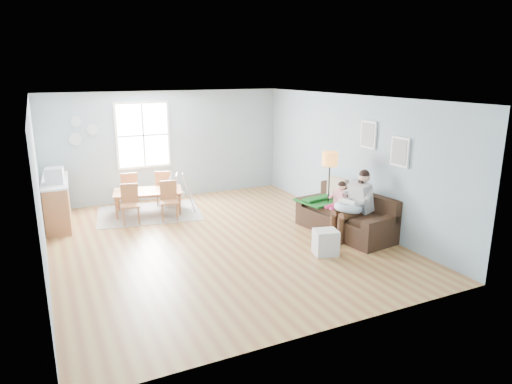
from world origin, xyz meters
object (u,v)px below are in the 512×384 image
chair_sw (130,202)px  chair_ne (163,186)px  father (354,203)px  toddler (338,198)px  baby_swing (178,194)px  chair_se (169,198)px  chair_nw (129,188)px  monitor (54,176)px  floor_lamp (330,165)px  sofa (347,219)px  storage_cube (325,242)px  dining_table (149,202)px  counter (57,202)px

chair_sw → chair_ne: bearing=45.1°
father → chair_ne: 4.70m
toddler → baby_swing: (-2.51, 2.86, -0.32)m
father → chair_se: size_ratio=1.58×
baby_swing → father: bearing=-53.0°
chair_se → chair_ne: size_ratio=0.98×
chair_sw → chair_nw: size_ratio=0.96×
chair_se → chair_nw: size_ratio=0.97×
chair_nw → monitor: (-1.60, -0.89, 0.64)m
floor_lamp → monitor: (-5.06, 2.29, -0.19)m
chair_se → chair_ne: 1.12m
father → chair_se: 3.98m
father → chair_nw: father is taller
sofa → chair_se: bearing=141.3°
father → floor_lamp: floor_lamp is taller
father → monitor: father is taller
storage_cube → chair_nw: bearing=120.6°
father → dining_table: bearing=134.1°
storage_cube → baby_swing: (-1.59, 3.79, 0.15)m
chair_se → counter: size_ratio=0.48×
sofa → counter: bearing=149.5°
chair_ne → storage_cube: bearing=-67.1°
storage_cube → chair_se: chair_se is taller
floor_lamp → dining_table: size_ratio=1.05×
counter → baby_swing: counter is taller
chair_sw → monitor: monitor is taller
chair_sw → dining_table: bearing=44.9°
storage_cube → monitor: (-4.19, 3.49, 0.91)m
storage_cube → chair_se: 3.71m
floor_lamp → chair_ne: bearing=131.2°
sofa → father: father is taller
sofa → chair_nw: chair_nw is taller
father → chair_nw: size_ratio=1.54×
floor_lamp → chair_nw: (-3.46, 3.18, -0.83)m
dining_table → chair_ne: (0.48, 0.49, 0.22)m
chair_ne → monitor: monitor is taller
floor_lamp → chair_ne: floor_lamp is taller
chair_sw → counter: (-1.41, 0.55, 0.02)m
chair_nw → dining_table: bearing=-63.5°
monitor → floor_lamp: bearing=-24.3°
chair_nw → chair_se: bearing=-63.1°
toddler → counter: size_ratio=0.45×
chair_sw → monitor: 1.58m
toddler → dining_table: toddler is taller
storage_cube → dining_table: dining_table is taller
chair_sw → chair_nw: bearing=80.5°
sofa → toddler: 0.46m
counter → baby_swing: size_ratio=1.69×
toddler → chair_sw: bearing=147.7°
chair_sw → chair_ne: 1.38m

